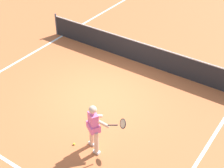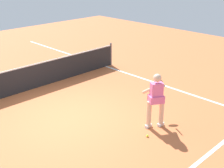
% 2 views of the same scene
% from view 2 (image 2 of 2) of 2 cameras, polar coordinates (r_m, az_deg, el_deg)
% --- Properties ---
extents(ground_plane, '(25.91, 25.91, 0.00)m').
position_cam_2_polar(ground_plane, '(9.10, -7.96, -6.19)').
color(ground_plane, '#C66638').
extents(sideline_right_marking, '(0.10, 17.93, 0.01)m').
position_cam_2_polar(sideline_right_marking, '(11.67, 7.88, 0.33)').
color(sideline_right_marking, white).
rests_on(sideline_right_marking, ground).
extents(court_net, '(8.68, 0.08, 0.99)m').
position_cam_2_polar(court_net, '(11.01, -16.48, 0.82)').
color(court_net, '#4C4C51').
rests_on(court_net, ground).
extents(tennis_player, '(1.07, 0.79, 1.55)m').
position_cam_2_polar(tennis_player, '(8.28, 8.24, -2.63)').
color(tennis_player, beige).
rests_on(tennis_player, ground).
extents(tennis_ball_near, '(0.07, 0.07, 0.07)m').
position_cam_2_polar(tennis_ball_near, '(8.11, 6.65, -9.61)').
color(tennis_ball_near, '#D1E533').
rests_on(tennis_ball_near, ground).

